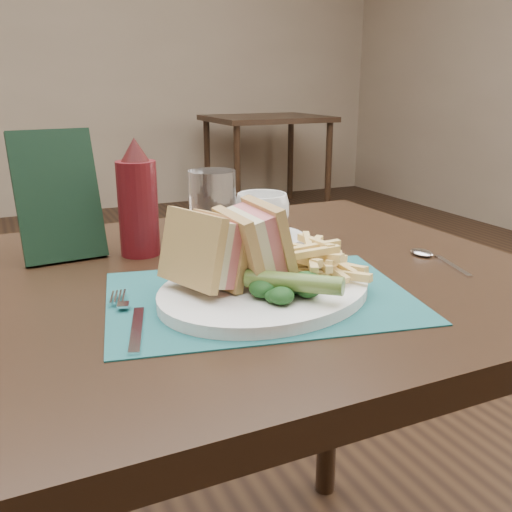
# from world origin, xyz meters

# --- Properties ---
(floor) EXTENTS (7.00, 7.00, 0.00)m
(floor) POSITION_xyz_m (0.00, 0.00, 0.00)
(floor) COLOR black
(floor) RESTS_ON ground
(wall_back) EXTENTS (6.00, 0.00, 6.00)m
(wall_back) POSITION_xyz_m (0.00, 3.50, 0.00)
(wall_back) COLOR gray
(wall_back) RESTS_ON ground
(table_main) EXTENTS (0.90, 0.75, 0.75)m
(table_main) POSITION_xyz_m (0.00, -0.50, 0.38)
(table_main) COLOR black
(table_main) RESTS_ON ground
(table_bg_right) EXTENTS (0.90, 0.75, 0.75)m
(table_bg_right) POSITION_xyz_m (1.72, 2.90, 0.38)
(table_bg_right) COLOR black
(table_bg_right) RESTS_ON ground
(placemat) EXTENTS (0.44, 0.35, 0.00)m
(placemat) POSITION_xyz_m (-0.00, -0.61, 0.75)
(placemat) COLOR #1A5253
(placemat) RESTS_ON table_main
(plate) EXTENTS (0.37, 0.33, 0.01)m
(plate) POSITION_xyz_m (0.01, -0.61, 0.76)
(plate) COLOR white
(plate) RESTS_ON placemat
(sandwich_half_a) EXTENTS (0.11, 0.12, 0.10)m
(sandwich_half_a) POSITION_xyz_m (-0.09, -0.60, 0.82)
(sandwich_half_a) COLOR tan
(sandwich_half_a) RESTS_ON plate
(sandwich_half_b) EXTENTS (0.08, 0.11, 0.11)m
(sandwich_half_b) POSITION_xyz_m (-0.02, -0.60, 0.82)
(sandwich_half_b) COLOR tan
(sandwich_half_b) RESTS_ON plate
(kale_garnish) EXTENTS (0.11, 0.08, 0.03)m
(kale_garnish) POSITION_xyz_m (0.02, -0.66, 0.78)
(kale_garnish) COLOR #133515
(kale_garnish) RESTS_ON plate
(pickle_spear) EXTENTS (0.10, 0.10, 0.03)m
(pickle_spear) POSITION_xyz_m (0.01, -0.67, 0.79)
(pickle_spear) COLOR #4C6A28
(pickle_spear) RESTS_ON plate
(fries_pile) EXTENTS (0.18, 0.20, 0.05)m
(fries_pile) POSITION_xyz_m (0.09, -0.60, 0.79)
(fries_pile) COLOR #E3C371
(fries_pile) RESTS_ON plate
(fork) EXTENTS (0.08, 0.17, 0.01)m
(fork) POSITION_xyz_m (-0.17, -0.62, 0.76)
(fork) COLOR silver
(fork) RESTS_ON placemat
(spoon) EXTENTS (0.07, 0.15, 0.01)m
(spoon) POSITION_xyz_m (0.32, -0.60, 0.76)
(spoon) COLOR silver
(spoon) RESTS_ON table_main
(saucer) EXTENTS (0.16, 0.16, 0.01)m
(saucer) POSITION_xyz_m (0.12, -0.36, 0.76)
(saucer) COLOR white
(saucer) RESTS_ON table_main
(coffee_cup) EXTENTS (0.11, 0.11, 0.07)m
(coffee_cup) POSITION_xyz_m (0.12, -0.36, 0.80)
(coffee_cup) COLOR white
(coffee_cup) RESTS_ON saucer
(drinking_glass) EXTENTS (0.08, 0.08, 0.13)m
(drinking_glass) POSITION_xyz_m (0.03, -0.37, 0.81)
(drinking_glass) COLOR white
(drinking_glass) RESTS_ON table_main
(ketchup_bottle) EXTENTS (0.06, 0.06, 0.19)m
(ketchup_bottle) POSITION_xyz_m (-0.09, -0.36, 0.84)
(ketchup_bottle) COLOR #510D13
(ketchup_bottle) RESTS_ON table_main
(check_presenter) EXTENTS (0.13, 0.09, 0.20)m
(check_presenter) POSITION_xyz_m (-0.21, -0.32, 0.85)
(check_presenter) COLOR black
(check_presenter) RESTS_ON table_main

